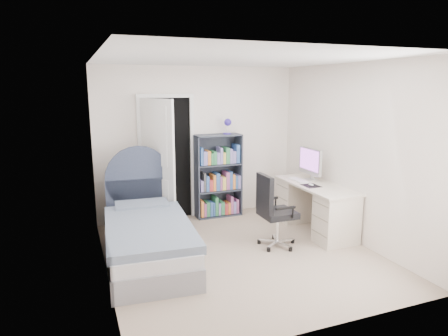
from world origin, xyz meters
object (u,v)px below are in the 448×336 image
object	(u,v)px
nightstand	(125,202)
bed	(147,235)
desk	(315,205)
office_chair	(272,207)
bookcase	(218,179)
floor_lamp	(141,196)

from	to	relation	value
nightstand	bed	bearing A→B (deg)	-84.84
nightstand	desk	size ratio (longest dim) A/B	0.41
nightstand	office_chair	world-z (taller)	office_chair
bookcase	floor_lamp	bearing A→B (deg)	-175.47
bed	desk	xyz separation A→B (m)	(2.56, 0.04, 0.10)
desk	nightstand	bearing A→B (deg)	155.98
bed	office_chair	xyz separation A→B (m)	(1.66, -0.28, 0.26)
desk	floor_lamp	bearing A→B (deg)	155.24
bed	office_chair	distance (m)	1.70
nightstand	office_chair	size ratio (longest dim) A/B	0.60
floor_lamp	desk	distance (m)	2.69
bookcase	nightstand	bearing A→B (deg)	-178.52
bookcase	desk	bearing A→B (deg)	-47.94
nightstand	desk	xyz separation A→B (m)	(2.67, -1.19, -0.00)
nightstand	floor_lamp	bearing A→B (deg)	-15.76
bed	desk	bearing A→B (deg)	0.91
floor_lamp	bookcase	bearing A→B (deg)	4.53
bed	office_chair	bearing A→B (deg)	-9.65
office_chair	floor_lamp	bearing A→B (deg)	136.76
bed	desk	distance (m)	2.56
bookcase	desk	xyz separation A→B (m)	(1.11, -1.23, -0.24)
floor_lamp	office_chair	world-z (taller)	floor_lamp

